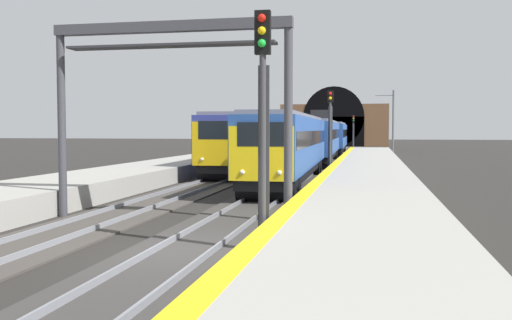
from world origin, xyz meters
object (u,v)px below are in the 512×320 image
railway_signal_mid (330,127)px  overhead_signal_gantry (170,71)px  catenary_mast_near (393,122)px  railway_signal_far (353,129)px  railway_signal_near (263,110)px  train_main_approaching (320,139)px  train_adjacent_platform (289,136)px

railway_signal_mid → overhead_signal_gantry: overhead_signal_gantry is taller
overhead_signal_gantry → catenary_mast_near: (48.85, -9.04, -1.16)m
railway_signal_far → catenary_mast_near: size_ratio=0.68×
railway_signal_far → overhead_signal_gantry: (-67.23, 4.03, 1.91)m
railway_signal_near → railway_signal_mid: bearing=-180.0°
train_main_approaching → railway_signal_mid: 14.19m
train_adjacent_platform → railway_signal_far: (23.79, -6.18, 0.79)m
railway_signal_mid → railway_signal_near: bearing=0.0°
railway_signal_mid → train_main_approaching: bearing=-172.4°
railway_signal_far → train_adjacent_platform: bearing=-14.6°
train_main_approaching → railway_signal_far: railway_signal_far is taller
train_main_approaching → overhead_signal_gantry: (-32.81, 2.16, 2.82)m
railway_signal_near → railway_signal_mid: railway_signal_near is taller
railway_signal_near → catenary_mast_near: catenary_mast_near is taller
railway_signal_far → catenary_mast_near: catenary_mast_near is taller
railway_signal_mid → railway_signal_far: 48.45m
railway_signal_near → railway_signal_mid: size_ratio=1.07×
train_main_approaching → catenary_mast_near: bearing=155.7°
overhead_signal_gantry → catenary_mast_near: size_ratio=1.10×
train_main_approaching → overhead_signal_gantry: size_ratio=6.97×
railway_signal_mid → overhead_signal_gantry: size_ratio=0.67×
train_main_approaching → railway_signal_far: (34.42, -1.87, 0.91)m
train_adjacent_platform → overhead_signal_gantry: overhead_signal_gantry is taller
train_main_approaching → train_adjacent_platform: 11.47m
train_adjacent_platform → catenary_mast_near: size_ratio=8.28×
train_adjacent_platform → railway_signal_near: bearing=5.7°
railway_signal_far → overhead_signal_gantry: bearing=-3.4°
train_main_approaching → railway_signal_mid: size_ratio=10.38×
train_adjacent_platform → railway_signal_far: railway_signal_far is taller
train_main_approaching → railway_signal_far: size_ratio=11.20×
overhead_signal_gantry → railway_signal_near: bearing=-138.4°
train_adjacent_platform → catenary_mast_near: catenary_mast_near is taller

